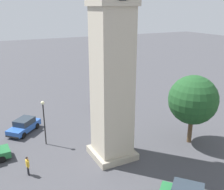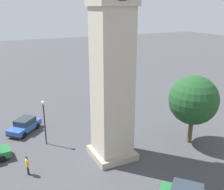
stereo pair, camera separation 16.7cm
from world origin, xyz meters
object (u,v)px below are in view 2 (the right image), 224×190
object	(u,v)px
tree	(193,100)
lamp_post	(44,115)
car_blue_kerb	(25,125)
pedestrian	(27,164)
car_silver_kerb	(107,102)

from	to	relation	value
tree	lamp_post	distance (m)	14.70
car_blue_kerb	tree	bearing A→B (deg)	-34.47
pedestrian	lamp_post	xyz separation A→B (m)	(2.58, 4.52, 2.12)
pedestrian	car_blue_kerb	bearing A→B (deg)	82.24
tree	lamp_post	size ratio (longest dim) A/B	1.52
pedestrian	lamp_post	world-z (taller)	lamp_post
car_blue_kerb	pedestrian	bearing A→B (deg)	-97.76
pedestrian	tree	size ratio (longest dim) A/B	0.24
lamp_post	pedestrian	bearing A→B (deg)	-119.75
car_silver_kerb	tree	world-z (taller)	tree
car_blue_kerb	pedestrian	world-z (taller)	pedestrian
car_silver_kerb	lamp_post	xyz separation A→B (m)	(-10.10, -6.64, 2.37)
car_blue_kerb	car_silver_kerb	bearing A→B (deg)	13.62
lamp_post	car_silver_kerb	bearing A→B (deg)	33.30
pedestrian	car_silver_kerb	bearing A→B (deg)	41.33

